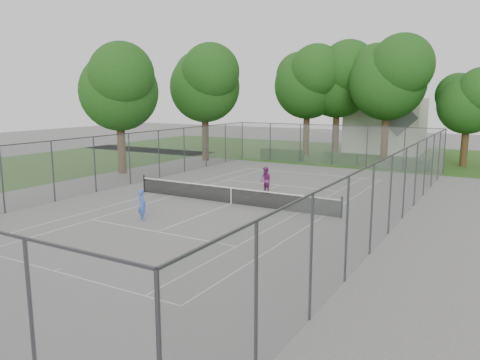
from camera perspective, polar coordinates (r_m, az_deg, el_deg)
The scene contains 17 objects.
ground at distance 26.35m, azimuth -1.09°, elevation -2.90°, with size 120.00×120.00×0.00m, color slate.
grass_far at distance 50.13m, azimuth 14.47°, elevation 3.04°, with size 60.00×20.00×0.00m, color #274D16.
court_markings at distance 26.35m, azimuth -1.09°, elevation -2.89°, with size 11.03×23.83×0.01m.
tennis_net at distance 26.24m, azimuth -1.09°, elevation -1.82°, with size 12.87×0.10×1.10m.
perimeter_fence at distance 26.00m, azimuth -1.10°, elevation 0.98°, with size 18.08×34.08×3.52m.
tree_far_left at distance 48.30m, azimuth 8.32°, elevation 11.96°, with size 7.63×6.97×10.97m.
tree_far_midleft at distance 48.76m, azimuth 11.91°, elevation 12.13°, with size 7.89×7.20×11.34m.
tree_far_midright at distance 44.80m, azimuth 17.71°, elevation 12.03°, with size 7.86×7.18×11.30m.
tree_far_right at distance 44.11m, azimuth 26.17°, elevation 8.84°, with size 5.79×5.29×8.33m.
tree_side_back at distance 43.82m, azimuth -4.28°, elevation 11.92°, with size 7.40×6.75×10.63m.
tree_side_front at distance 37.35m, azimuth -14.55°, elevation 11.16°, with size 6.89×6.29×9.91m.
hedge_left at distance 44.48m, azimuth 5.14°, elevation 3.10°, with size 4.05×1.21×1.01m, color #1B4014.
hedge_mid at distance 42.78m, azimuth 12.14°, elevation 2.60°, with size 3.07×0.88×0.97m, color #1B4014.
hedge_right at distance 40.62m, azimuth 20.18°, elevation 1.76°, with size 3.03×1.11×0.91m, color #1B4014.
house at distance 52.67m, azimuth 17.36°, elevation 7.42°, with size 7.66×5.94×9.54m.
girl_player at distance 23.30m, azimuth -11.86°, elevation -2.96°, with size 0.55×0.36×1.51m, color blue.
woman_player at distance 28.97m, azimuth 3.16°, elevation -0.04°, with size 0.81×0.63×1.66m, color #7D2968.
Camera 1 is at (13.27, -21.97, 5.98)m, focal length 35.00 mm.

